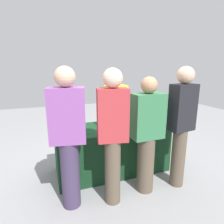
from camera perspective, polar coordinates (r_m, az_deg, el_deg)
ground_plane at (r=3.43m, az=-0.00°, el=-17.05°), size 12.00×12.00×0.00m
tasting_table at (r=3.25m, az=-0.00°, el=-11.08°), size 1.84×0.76×0.78m
wine_bottle_0 at (r=3.00m, az=-12.92°, el=-3.44°), size 0.07×0.07×0.29m
wine_bottle_1 at (r=3.02m, az=-11.12°, el=-3.17°), size 0.08×0.08×0.30m
wine_bottle_2 at (r=3.16m, az=-3.85°, el=-2.15°), size 0.07×0.07×0.29m
wine_bottle_3 at (r=3.20m, az=-1.94°, el=-1.94°), size 0.07×0.07×0.30m
wine_bottle_4 at (r=3.17m, az=1.22°, el=-1.92°), size 0.07×0.07×0.32m
wine_bottle_5 at (r=3.23m, az=3.49°, el=-1.69°), size 0.07×0.07×0.32m
wine_bottle_6 at (r=3.41m, az=5.99°, el=-0.84°), size 0.07×0.07×0.33m
wine_bottle_7 at (r=3.50m, az=9.17°, el=-0.62°), size 0.07×0.07×0.31m
wine_glass_0 at (r=2.79m, az=-10.51°, el=-4.73°), size 0.07×0.07×0.14m
wine_glass_1 at (r=2.86m, az=-2.95°, el=-4.19°), size 0.06×0.06×0.13m
wine_glass_2 at (r=3.02m, az=0.51°, el=-2.96°), size 0.07×0.07×0.14m
wine_glass_3 at (r=2.96m, az=4.71°, el=-3.28°), size 0.07×0.07×0.15m
wine_glass_4 at (r=3.02m, az=6.90°, el=-3.41°), size 0.06×0.06×0.12m
wine_glass_5 at (r=3.11m, az=8.09°, el=-2.71°), size 0.07×0.07×0.14m
server_pouring at (r=3.75m, az=1.10°, el=-0.05°), size 0.45×0.27×1.62m
guest_0 at (r=2.30m, az=-13.20°, el=-6.86°), size 0.45×0.30×1.76m
guest_1 at (r=2.30m, az=0.19°, el=-6.29°), size 0.40×0.27×1.74m
guest_2 at (r=2.60m, az=10.59°, el=-6.29°), size 0.43×0.24×1.63m
guest_3 at (r=2.83m, az=20.35°, el=-3.06°), size 0.39×0.24×1.76m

